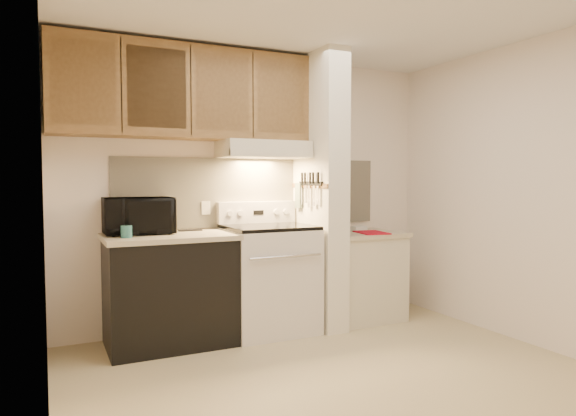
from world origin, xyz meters
TOP-DOWN VIEW (x-y plane):
  - floor at (0.00, 0.00)m, footprint 3.60×3.60m
  - ceiling at (0.00, 0.00)m, footprint 3.60×3.60m
  - wall_back at (0.00, 1.50)m, footprint 3.60×2.50m
  - wall_left at (-1.80, 0.00)m, footprint 0.02×3.00m
  - wall_right at (1.80, 0.00)m, footprint 0.02×3.00m
  - backsplash at (0.00, 1.49)m, footprint 2.60×0.02m
  - range_body at (0.00, 1.16)m, footprint 0.76×0.65m
  - oven_window at (0.00, 0.84)m, footprint 0.50×0.01m
  - oven_handle at (0.00, 0.80)m, footprint 0.65×0.02m
  - cooktop at (0.00, 1.16)m, footprint 0.74×0.64m
  - range_backguard at (0.00, 1.44)m, footprint 0.76×0.08m
  - range_display at (0.00, 1.40)m, footprint 0.10×0.01m
  - range_knob_left_outer at (-0.28, 1.40)m, footprint 0.05×0.02m
  - range_knob_left_inner at (-0.18, 1.40)m, footprint 0.05×0.02m
  - range_knob_right_inner at (0.18, 1.40)m, footprint 0.05×0.02m
  - range_knob_right_outer at (0.28, 1.40)m, footprint 0.05×0.02m
  - dishwasher_front at (-0.88, 1.17)m, footprint 1.00×0.63m
  - left_countertop at (-0.88, 1.17)m, footprint 1.04×0.67m
  - spoon_rest at (-0.65, 1.36)m, footprint 0.20×0.08m
  - teal_jar at (-1.23, 1.06)m, footprint 0.09×0.09m
  - outlet at (-0.48, 1.48)m, footprint 0.08×0.01m
  - microwave at (-1.10, 1.31)m, footprint 0.54×0.37m
  - partition_pillar at (0.51, 1.15)m, footprint 0.22×0.70m
  - pillar_trim at (0.39, 1.15)m, footprint 0.01×0.70m
  - knife_strip at (0.39, 1.10)m, footprint 0.02×0.42m
  - knife_blade_a at (0.38, 0.95)m, footprint 0.01×0.03m
  - knife_handle_a at (0.38, 0.94)m, footprint 0.02×0.02m
  - knife_blade_b at (0.38, 1.01)m, footprint 0.01×0.04m
  - knife_handle_b at (0.38, 1.03)m, footprint 0.02×0.02m
  - knife_blade_c at (0.38, 1.11)m, footprint 0.01×0.04m
  - knife_handle_c at (0.38, 1.09)m, footprint 0.02×0.02m
  - knife_blade_d at (0.38, 1.17)m, footprint 0.01×0.04m
  - knife_handle_d at (0.38, 1.19)m, footprint 0.02×0.02m
  - knife_blade_e at (0.38, 1.27)m, footprint 0.01×0.04m
  - knife_handle_e at (0.38, 1.25)m, footprint 0.02×0.02m
  - oven_mitt at (0.38, 1.32)m, footprint 0.03×0.10m
  - right_cab_base at (0.97, 1.15)m, footprint 0.70×0.60m
  - right_countertop at (0.97, 1.15)m, footprint 0.74×0.64m
  - red_folder at (0.99, 1.00)m, footprint 0.29×0.37m
  - white_box at (1.05, 1.32)m, footprint 0.15×0.11m
  - range_hood at (0.00, 1.28)m, footprint 0.78×0.44m
  - hood_lip at (0.00, 1.07)m, footprint 0.78×0.04m
  - upper_cabinets at (-0.69, 1.32)m, footprint 2.18×0.33m
  - cab_door_a at (-1.51, 1.17)m, footprint 0.46×0.01m
  - cab_gap_a at (-1.23, 1.16)m, footprint 0.01×0.01m
  - cab_door_b at (-0.96, 1.17)m, footprint 0.46×0.01m
  - cab_gap_b at (-0.69, 1.16)m, footprint 0.01×0.01m
  - cab_door_c at (-0.42, 1.17)m, footprint 0.46×0.01m
  - cab_gap_c at (-0.14, 1.16)m, footprint 0.01×0.01m
  - cab_door_d at (0.13, 1.17)m, footprint 0.46×0.01m

SIDE VIEW (x-z plane):
  - floor at x=0.00m, z-range 0.00..0.00m
  - right_cab_base at x=0.97m, z-range 0.00..0.81m
  - dishwasher_front at x=-0.88m, z-range 0.00..0.87m
  - range_body at x=0.00m, z-range 0.00..0.92m
  - oven_window at x=0.00m, z-range 0.35..0.65m
  - oven_handle at x=0.00m, z-range 0.71..0.73m
  - right_countertop at x=0.97m, z-range 0.81..0.85m
  - red_folder at x=0.99m, z-range 0.85..0.86m
  - white_box at x=1.05m, z-range 0.85..0.89m
  - left_countertop at x=-0.88m, z-range 0.87..0.91m
  - spoon_rest at x=-0.65m, z-range 0.91..0.92m
  - cooktop at x=0.00m, z-range 0.92..0.95m
  - teal_jar at x=-1.23m, z-range 0.91..1.01m
  - range_backguard at x=0.00m, z-range 0.95..1.15m
  - range_display at x=0.00m, z-range 1.03..1.07m
  - range_knob_left_outer at x=-0.28m, z-range 1.03..1.07m
  - range_knob_left_inner at x=-0.18m, z-range 1.03..1.07m
  - range_knob_right_inner at x=0.18m, z-range 1.03..1.07m
  - range_knob_right_outer at x=0.28m, z-range 1.03..1.07m
  - microwave at x=-1.10m, z-range 0.91..1.21m
  - outlet at x=-0.48m, z-range 1.04..1.16m
  - knife_blade_c at x=0.38m, z-range 1.10..1.30m
  - oven_mitt at x=0.38m, z-range 1.09..1.32m
  - knife_blade_b at x=0.38m, z-range 1.12..1.30m
  - knife_blade_e at x=0.38m, z-range 1.12..1.30m
  - knife_blade_a at x=0.38m, z-range 1.14..1.30m
  - knife_blade_d at x=0.38m, z-range 1.14..1.30m
  - backsplash at x=0.00m, z-range 0.92..1.55m
  - wall_back at x=0.00m, z-range 1.24..1.26m
  - wall_left at x=-1.80m, z-range 0.00..2.50m
  - wall_right at x=1.80m, z-range 0.00..2.50m
  - partition_pillar at x=0.51m, z-range 0.00..2.50m
  - pillar_trim at x=0.39m, z-range 1.28..1.32m
  - knife_strip at x=0.39m, z-range 1.30..1.34m
  - knife_handle_a at x=0.38m, z-range 1.32..1.42m
  - knife_handle_b at x=0.38m, z-range 1.32..1.42m
  - knife_handle_c at x=0.38m, z-range 1.32..1.42m
  - knife_handle_d at x=0.38m, z-range 1.32..1.42m
  - knife_handle_e at x=0.38m, z-range 1.32..1.42m
  - hood_lip at x=0.00m, z-range 1.55..1.61m
  - range_hood at x=0.00m, z-range 1.55..1.70m
  - upper_cabinets at x=-0.69m, z-range 1.70..2.47m
  - cab_door_a at x=-1.51m, z-range 1.77..2.40m
  - cab_gap_a at x=-1.23m, z-range 1.72..2.45m
  - cab_door_b at x=-0.96m, z-range 1.77..2.40m
  - cab_gap_b at x=-0.69m, z-range 1.72..2.45m
  - cab_door_c at x=-0.42m, z-range 1.77..2.40m
  - cab_gap_c at x=-0.14m, z-range 1.72..2.45m
  - cab_door_d at x=0.13m, z-range 1.77..2.40m
  - ceiling at x=0.00m, z-range 2.50..2.50m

